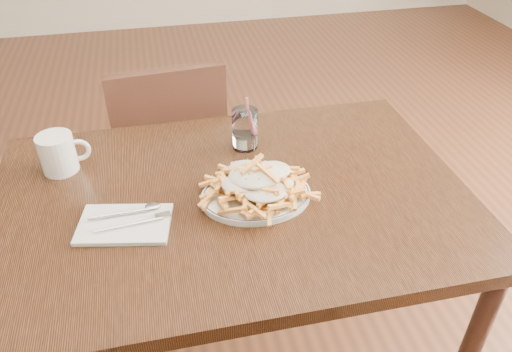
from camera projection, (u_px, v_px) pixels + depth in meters
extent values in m
cube|color=black|center=(232.00, 200.00, 1.28)|extent=(1.20, 0.80, 0.04)
cylinder|color=black|center=(56.00, 246.00, 1.68)|extent=(0.05, 0.05, 0.71)
cylinder|color=black|center=(362.00, 201.00, 1.87)|extent=(0.05, 0.05, 0.71)
cube|color=black|center=(169.00, 158.00, 2.01)|extent=(0.43, 0.43, 0.04)
cube|color=black|center=(171.00, 129.00, 1.73)|extent=(0.40, 0.08, 0.44)
cylinder|color=black|center=(204.00, 171.00, 2.31)|extent=(0.03, 0.03, 0.39)
cylinder|color=black|center=(129.00, 184.00, 2.23)|extent=(0.03, 0.03, 0.39)
cylinder|color=black|center=(223.00, 216.00, 2.05)|extent=(0.03, 0.03, 0.39)
cylinder|color=black|center=(139.00, 233.00, 1.96)|extent=(0.03, 0.03, 0.39)
torus|color=black|center=(256.00, 194.00, 1.24)|extent=(0.32, 0.32, 0.01)
ellipsoid|color=beige|center=(256.00, 174.00, 1.20)|extent=(0.22, 0.20, 0.03)
cube|color=silver|center=(125.00, 224.00, 1.16)|extent=(0.23, 0.18, 0.01)
cylinder|color=white|center=(245.00, 129.00, 1.41)|extent=(0.07, 0.07, 0.12)
cylinder|color=white|center=(245.00, 140.00, 1.43)|extent=(0.07, 0.07, 0.04)
cylinder|color=#DF5570|center=(248.00, 120.00, 1.40)|extent=(0.02, 0.04, 0.16)
cylinder|color=white|center=(58.00, 153.00, 1.32)|extent=(0.09, 0.09, 0.10)
torus|color=white|center=(79.00, 150.00, 1.33)|extent=(0.07, 0.02, 0.07)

